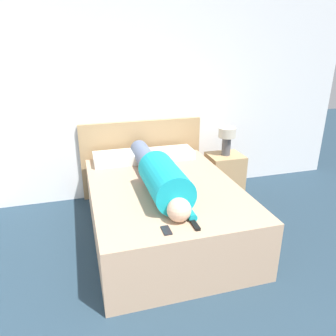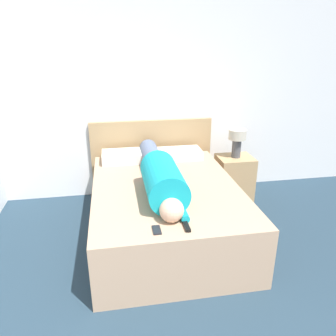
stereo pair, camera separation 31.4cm
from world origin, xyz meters
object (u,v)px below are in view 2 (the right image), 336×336
(bed, at_px, (166,210))
(cell_phone, at_px, (157,230))
(person_lying, at_px, (160,175))
(tv_remote, at_px, (186,226))
(nightstand, at_px, (234,178))
(table_lamp, at_px, (237,139))
(pillow_near_headboard, at_px, (126,156))
(pillow_second, at_px, (180,154))

(bed, xyz_separation_m, cell_phone, (-0.21, -0.84, 0.30))
(person_lying, height_order, tv_remote, person_lying)
(nightstand, height_order, table_lamp, table_lamp)
(bed, height_order, nightstand, same)
(pillow_near_headboard, xyz_separation_m, pillow_second, (0.68, 0.00, -0.01))
(nightstand, relative_size, person_lying, 0.33)
(cell_phone, bearing_deg, nightstand, 51.21)
(nightstand, distance_m, table_lamp, 0.53)
(bed, height_order, cell_phone, cell_phone)
(pillow_near_headboard, xyz_separation_m, tv_remote, (0.40, -1.64, -0.05))
(pillow_second, relative_size, cell_phone, 4.15)
(table_lamp, relative_size, tv_remote, 2.41)
(table_lamp, distance_m, pillow_second, 0.74)
(person_lying, bearing_deg, pillow_near_headboard, 108.58)
(nightstand, relative_size, table_lamp, 1.60)
(table_lamp, bearing_deg, pillow_near_headboard, 176.07)
(table_lamp, height_order, pillow_second, table_lamp)
(bed, bearing_deg, pillow_second, 68.42)
(person_lying, relative_size, tv_remote, 11.83)
(bed, bearing_deg, tv_remote, -87.94)
(pillow_second, bearing_deg, bed, -111.58)
(pillow_second, bearing_deg, person_lying, -113.44)
(nightstand, xyz_separation_m, pillow_second, (-0.71, 0.10, 0.34))
(bed, height_order, table_lamp, table_lamp)
(nightstand, bearing_deg, pillow_near_headboard, 176.07)
(table_lamp, height_order, person_lying, table_lamp)
(tv_remote, bearing_deg, cell_phone, -179.31)
(nightstand, bearing_deg, tv_remote, -122.99)
(bed, bearing_deg, person_lying, -128.41)
(nightstand, xyz_separation_m, pillow_near_headboard, (-1.40, 0.10, 0.35))
(pillow_near_headboard, distance_m, tv_remote, 1.69)
(pillow_near_headboard, xyz_separation_m, cell_phone, (0.15, -1.64, -0.05))
(table_lamp, xyz_separation_m, pillow_near_headboard, (-1.40, 0.10, -0.18))
(bed, relative_size, cell_phone, 15.50)
(nightstand, xyz_separation_m, person_lying, (-1.10, -0.79, 0.44))
(person_lying, relative_size, pillow_near_headboard, 3.12)
(bed, distance_m, pillow_second, 0.93)
(person_lying, bearing_deg, cell_phone, -100.79)
(nightstand, relative_size, tv_remote, 3.86)
(person_lying, distance_m, pillow_second, 0.97)
(table_lamp, bearing_deg, cell_phone, -128.79)
(table_lamp, bearing_deg, pillow_second, 172.35)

